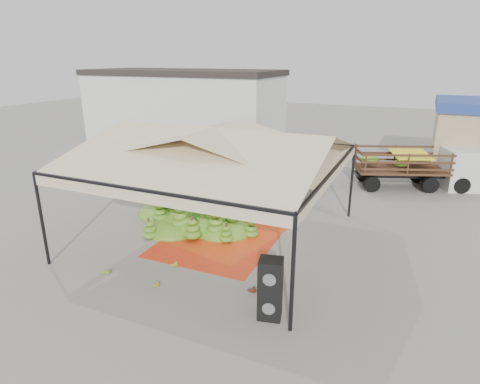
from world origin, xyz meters
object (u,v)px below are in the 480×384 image
at_px(banana_heap, 193,209).
at_px(truck_right, 421,163).
at_px(truck_left, 258,153).
at_px(vendor, 309,183).
at_px(speaker_stack, 270,289).

xyz_separation_m(banana_heap, truck_right, (7.98, 8.66, 0.64)).
relative_size(banana_heap, truck_left, 0.88).
height_order(vendor, truck_left, truck_left).
xyz_separation_m(truck_left, truck_right, (8.17, 1.39, -0.05)).
height_order(banana_heap, vendor, vendor).
height_order(speaker_stack, vendor, vendor).
bearing_deg(truck_left, banana_heap, -83.01).
xyz_separation_m(speaker_stack, vendor, (-1.28, 8.42, 0.17)).
relative_size(vendor, truck_right, 0.32).
relative_size(banana_heap, truck_right, 0.90).
bearing_deg(truck_right, banana_heap, -154.05).
bearing_deg(truck_right, vendor, -154.47).
bearing_deg(banana_heap, truck_right, 47.36).
xyz_separation_m(banana_heap, speaker_stack, (4.85, -4.47, 0.22)).
distance_m(banana_heap, speaker_stack, 6.60).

